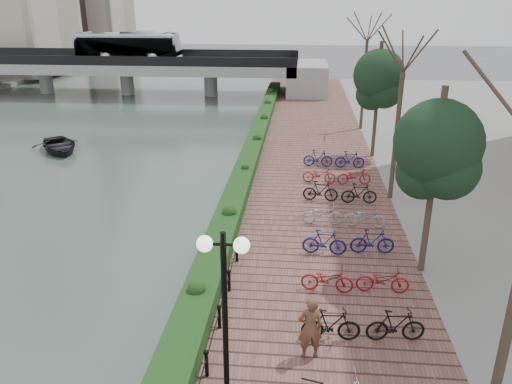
# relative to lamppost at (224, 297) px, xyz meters

# --- Properties ---
(river_water) EXTENTS (30.00, 130.00, 0.02)m
(river_water) POSITION_rel_lamppost_xyz_m (-17.20, 23.79, -4.05)
(river_water) COLOR #40504A
(river_water) RESTS_ON ground
(promenade) EXTENTS (8.00, 75.00, 0.50)m
(promenade) POSITION_rel_lamppost_xyz_m (1.80, 16.29, -3.81)
(promenade) COLOR brown
(promenade) RESTS_ON ground
(hedge) EXTENTS (1.10, 56.00, 0.60)m
(hedge) POSITION_rel_lamppost_xyz_m (-1.60, 18.79, -3.26)
(hedge) COLOR #163E16
(hedge) RESTS_ON promenade
(lamppost) EXTENTS (1.02, 0.32, 4.95)m
(lamppost) POSITION_rel_lamppost_xyz_m (0.00, 0.00, 0.00)
(lamppost) COLOR black
(lamppost) RESTS_ON promenade
(pedestrian) EXTENTS (0.75, 0.57, 1.84)m
(pedestrian) POSITION_rel_lamppost_xyz_m (1.80, 2.78, -2.64)
(pedestrian) COLOR brown
(pedestrian) RESTS_ON promenade
(bicycle_parking) EXTENTS (2.40, 19.89, 1.00)m
(bicycle_parking) POSITION_rel_lamppost_xyz_m (3.30, 9.99, -3.09)
(bicycle_parking) COLOR #A5A6AA
(bicycle_parking) RESTS_ON promenade
(street_trees) EXTENTS (3.20, 37.12, 6.80)m
(street_trees) POSITION_rel_lamppost_xyz_m (5.80, 11.47, -0.38)
(street_trees) COLOR #3A3022
(street_trees) RESTS_ON promenade
(bridge) EXTENTS (36.00, 10.77, 6.50)m
(bridge) POSITION_rel_lamppost_xyz_m (-17.11, 43.79, -0.69)
(bridge) COLOR gray
(bridge) RESTS_ON ground
(boat) EXTENTS (5.01, 5.27, 0.89)m
(boat) POSITION_rel_lamppost_xyz_m (-14.60, 22.33, -3.60)
(boat) COLOR black
(boat) RESTS_ON river_water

